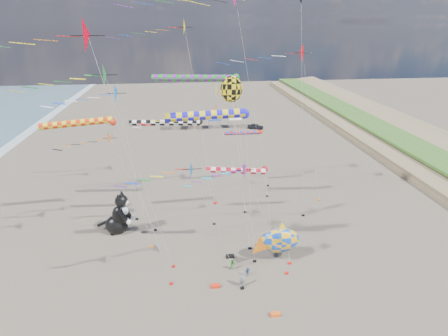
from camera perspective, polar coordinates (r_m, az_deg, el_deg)
ground at (r=33.20m, az=1.86°, el=-23.87°), size 260.00×260.00×0.00m
delta_kite_1 at (r=41.02m, az=-19.56°, el=3.68°), size 10.19×1.76×12.88m
delta_kite_2 at (r=45.94m, az=-7.26°, el=7.36°), size 9.61×1.68×13.30m
delta_kite_3 at (r=35.87m, az=-18.97°, el=10.98°), size 9.07×2.12×18.91m
delta_kite_4 at (r=31.29m, az=4.82°, el=-0.64°), size 8.44×1.80×12.98m
delta_kite_5 at (r=31.66m, az=-19.98°, el=13.64°), size 11.85×2.28×21.25m
delta_kite_6 at (r=28.77m, az=-5.36°, el=-0.42°), size 9.47×1.79×14.11m
delta_kite_7 at (r=34.64m, az=-1.53°, el=8.39°), size 11.47×2.21×16.93m
delta_kite_8 at (r=28.69m, az=-20.88°, el=19.20°), size 13.71×2.79×24.67m
delta_kite_10 at (r=43.96m, az=-7.63°, el=21.46°), size 11.59×2.17×24.68m
delta_kite_11 at (r=45.63m, az=11.91°, el=17.60°), size 14.14×2.59×21.94m
windsock_0 at (r=35.58m, az=2.50°, el=-0.48°), size 7.73×0.65×10.50m
windsock_1 at (r=39.94m, az=-9.09°, el=7.23°), size 9.52×0.69×14.03m
windsock_2 at (r=31.47m, az=-2.26°, el=8.53°), size 8.77×0.88×16.89m
windsock_3 at (r=41.48m, az=-4.23°, el=14.36°), size 11.34×0.83×18.57m
windsock_4 at (r=43.92m, az=-22.38°, el=6.76°), size 9.85×0.84×13.74m
windsock_5 at (r=51.92m, az=3.43°, el=5.69°), size 7.16×0.61×9.29m
angelfish_kite at (r=35.65m, az=0.89°, el=12.47°), size 3.74×3.02×19.22m
cat_inflatable at (r=44.56m, az=-16.98°, el=-6.90°), size 4.60×3.27×5.61m
fish_inflatable at (r=38.76m, az=8.97°, el=-11.57°), size 5.89×3.12×4.66m
person_adult at (r=35.90m, az=3.01°, el=-17.68°), size 0.73×0.62×1.70m
child_green at (r=37.92m, az=1.41°, el=-15.52°), size 0.64×0.51×1.26m
child_blue at (r=37.30m, az=3.86°, el=-16.52°), size 0.67×0.43×1.07m
kite_bag_0 at (r=39.85m, az=1.00°, el=-14.21°), size 0.90×0.44×0.30m
kite_bag_1 at (r=33.90m, az=8.38°, el=-22.56°), size 0.90×0.44×0.30m
kite_bag_2 at (r=36.21m, az=-1.40°, el=-18.70°), size 0.90×0.44×0.30m
tent_row at (r=85.26m, az=-3.27°, el=8.52°), size 19.20×4.20×3.80m
parked_car at (r=85.65m, az=5.15°, el=6.80°), size 4.14×2.78×1.31m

